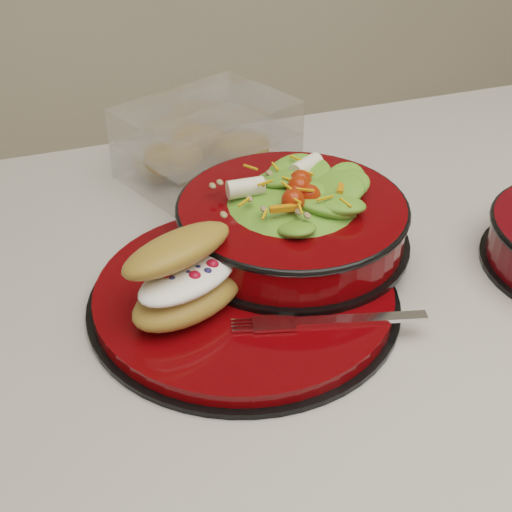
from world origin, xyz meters
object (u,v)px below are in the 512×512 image
object	(u,v)px
dinner_plate	(245,295)
fork	(334,320)
pastry_box	(207,141)
island_counter	(387,488)
salad_bowl	(292,213)
croissant	(186,276)

from	to	relation	value
dinner_plate	fork	size ratio (longest dim) A/B	1.92
fork	pastry_box	world-z (taller)	pastry_box
island_counter	dinner_plate	world-z (taller)	dinner_plate
dinner_plate	fork	bearing A→B (deg)	-51.93
salad_bowl	pastry_box	xyz separation A→B (m)	(-0.03, 0.22, -0.01)
croissant	fork	world-z (taller)	croissant
dinner_plate	fork	world-z (taller)	fork
island_counter	pastry_box	xyz separation A→B (m)	(-0.19, 0.24, 0.49)
island_counter	fork	world-z (taller)	fork
island_counter	croissant	size ratio (longest dim) A/B	8.80
salad_bowl	fork	distance (m)	0.14
croissant	pastry_box	distance (m)	0.31
fork	pastry_box	size ratio (longest dim) A/B	0.66
island_counter	fork	distance (m)	0.51
island_counter	pastry_box	distance (m)	0.58
croissant	pastry_box	bearing A→B (deg)	45.06
dinner_plate	croissant	bearing A→B (deg)	-170.56
fork	croissant	bearing A→B (deg)	75.39
dinner_plate	salad_bowl	xyz separation A→B (m)	(0.07, 0.06, 0.05)
dinner_plate	croissant	distance (m)	0.08
dinner_plate	croissant	world-z (taller)	croissant
fork	pastry_box	xyz separation A→B (m)	(-0.02, 0.36, 0.02)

